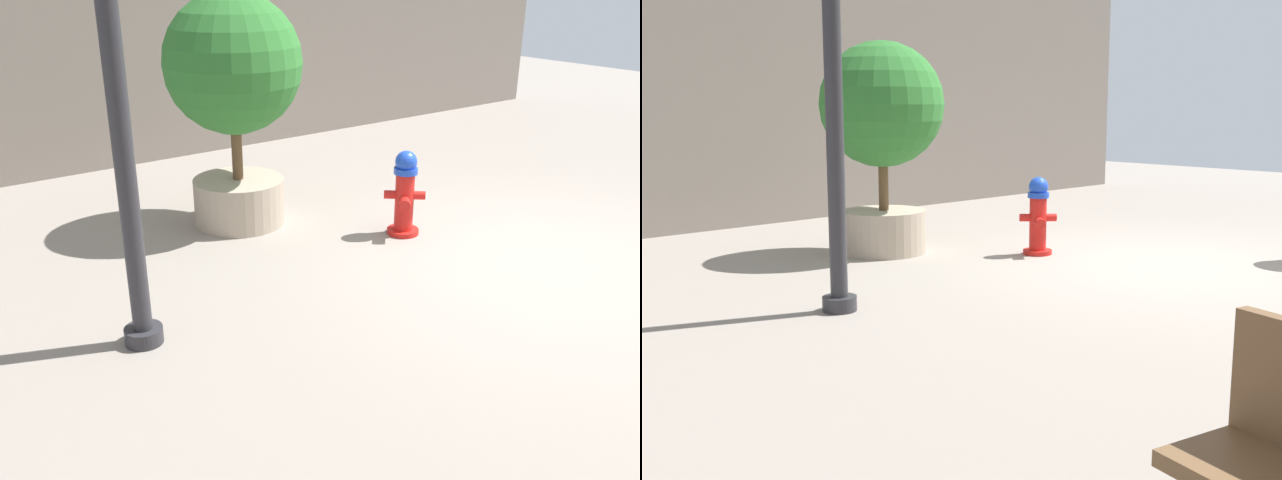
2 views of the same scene
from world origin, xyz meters
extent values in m
plane|color=gray|center=(0.00, 0.00, 0.00)|extent=(23.40, 23.40, 0.00)
cylinder|color=red|center=(1.35, 0.48, 0.03)|extent=(0.32, 0.32, 0.05)
cylinder|color=red|center=(1.35, 0.48, 0.34)|extent=(0.19, 0.19, 0.59)
cylinder|color=blue|center=(1.35, 0.48, 0.67)|extent=(0.24, 0.24, 0.06)
sphere|color=blue|center=(1.35, 0.48, 0.76)|extent=(0.22, 0.22, 0.22)
cylinder|color=red|center=(1.25, 0.38, 0.41)|extent=(0.15, 0.15, 0.09)
cylinder|color=red|center=(1.44, 0.59, 0.41)|extent=(0.15, 0.15, 0.09)
cylinder|color=red|center=(1.23, 0.59, 0.37)|extent=(0.18, 0.18, 0.11)
cylinder|color=tan|center=(2.61, 1.66, 0.24)|extent=(0.94, 0.94, 0.48)
cylinder|color=brown|center=(2.61, 1.66, 0.86)|extent=(0.11, 0.11, 0.76)
sphere|color=#2D722D|center=(2.61, 1.66, 1.65)|extent=(1.38, 1.38, 1.38)
cylinder|color=#2D2D33|center=(0.88, 3.46, 0.06)|extent=(0.28, 0.28, 0.12)
cylinder|color=#2D2D33|center=(0.88, 3.46, 2.08)|extent=(0.14, 0.14, 3.91)
camera|label=1|loc=(-3.35, 4.97, 2.59)|focal=38.13mm
camera|label=2|loc=(-4.19, 6.90, 1.66)|focal=43.08mm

